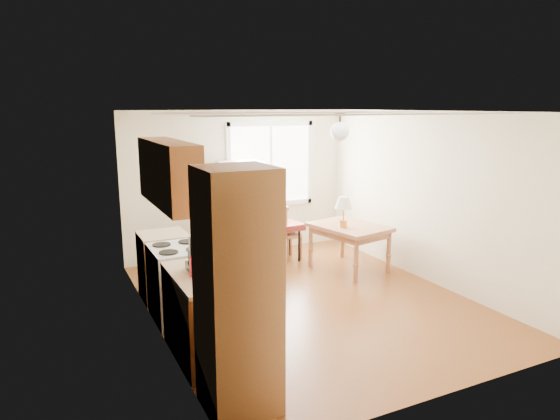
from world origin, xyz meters
TOP-DOWN VIEW (x-y plane):
  - room_shell at (0.00, 0.00)m, footprint 4.60×5.60m
  - kitchen_run at (-1.72, -0.63)m, footprint 0.65×3.40m
  - window_unit at (0.60, 2.47)m, footprint 1.64×0.05m
  - pendant_light at (0.70, 0.40)m, footprint 0.26×0.26m
  - refrigerator at (-0.10, 2.12)m, footprint 0.74×0.74m
  - bench at (0.14, 1.78)m, footprint 1.40×0.61m
  - dining_table at (1.23, 0.88)m, footprint 1.08×1.31m
  - chair at (0.54, 1.76)m, footprint 0.44×0.43m
  - table_lamp at (1.07, 0.82)m, footprint 0.28×0.28m
  - coffee_maker at (-1.72, -0.75)m, footprint 0.20×0.26m
  - kettle at (-1.76, -0.88)m, footprint 0.14×0.14m

SIDE VIEW (x-z plane):
  - chair at x=0.54m, z-range 0.07..1.01m
  - bench at x=0.14m, z-range 0.25..0.88m
  - dining_table at x=1.23m, z-range 0.26..0.98m
  - refrigerator at x=-0.10m, z-range 0.00..1.66m
  - kitchen_run at x=-1.72m, z-range -0.26..1.94m
  - kettle at x=-1.76m, z-range 0.88..1.14m
  - coffee_maker at x=-1.72m, z-range 0.85..1.23m
  - table_lamp at x=1.07m, z-range 0.83..1.31m
  - room_shell at x=0.00m, z-range -0.06..2.56m
  - window_unit at x=0.60m, z-range 0.79..2.31m
  - pendant_light at x=0.70m, z-range 2.04..2.44m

